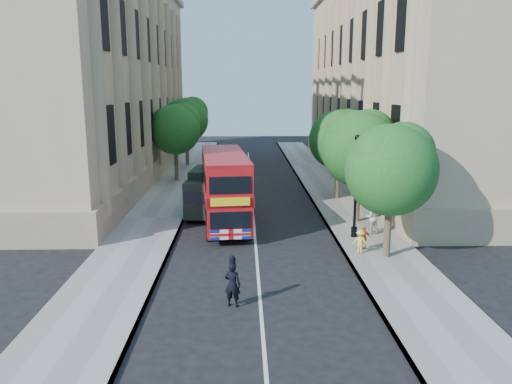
{
  "coord_description": "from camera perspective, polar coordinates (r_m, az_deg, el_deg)",
  "views": [
    {
      "loc": [
        -0.58,
        -18.09,
        7.55
      ],
      "look_at": [
        0.06,
        6.75,
        2.3
      ],
      "focal_mm": 35.0,
      "sensor_mm": 36.0,
      "label": 1
    }
  ],
  "objects": [
    {
      "name": "building_right",
      "position": [
        44.5,
        17.86,
        13.24
      ],
      "size": [
        12.0,
        38.0,
        18.0
      ],
      "primitive_type": "cube",
      "color": "tan",
      "rests_on": "ground"
    },
    {
      "name": "box_van",
      "position": [
        29.81,
        -5.6,
        -0.16
      ],
      "size": [
        2.38,
        4.93,
        2.73
      ],
      "rotation": [
        0.0,
        0.0,
        -0.1
      ],
      "color": "black",
      "rests_on": "ground"
    },
    {
      "name": "police_constable",
      "position": [
        17.67,
        -2.69,
        -10.52
      ],
      "size": [
        0.68,
        0.55,
        1.61
      ],
      "primitive_type": "imported",
      "rotation": [
        0.0,
        0.0,
        2.83
      ],
      "color": "black",
      "rests_on": "ground"
    },
    {
      "name": "tree_right_far",
      "position": [
        33.9,
        9.51,
        6.29
      ],
      "size": [
        4.0,
        4.0,
        6.15
      ],
      "color": "#473828",
      "rests_on": "ground"
    },
    {
      "name": "pavement_right",
      "position": [
        29.75,
        10.87,
        -2.87
      ],
      "size": [
        3.5,
        80.0,
        0.12
      ],
      "primitive_type": "cube",
      "color": "gray",
      "rests_on": "ground"
    },
    {
      "name": "child_a",
      "position": [
        23.78,
        12.23,
        -5.16
      ],
      "size": [
        0.69,
        0.43,
        1.1
      ],
      "primitive_type": "imported",
      "rotation": [
        0.0,
        0.0,
        3.41
      ],
      "color": "orange",
      "rests_on": "pavement_right"
    },
    {
      "name": "building_left",
      "position": [
        44.14,
        -19.44,
        13.16
      ],
      "size": [
        12.0,
        38.0,
        18.0
      ],
      "primitive_type": "cube",
      "color": "tan",
      "rests_on": "ground"
    },
    {
      "name": "double_decker_bus",
      "position": [
        27.57,
        -3.61,
        0.64
      ],
      "size": [
        3.06,
        8.64,
        3.91
      ],
      "rotation": [
        0.0,
        0.0,
        0.1
      ],
      "color": "#A20B0F",
      "rests_on": "ground"
    },
    {
      "name": "lamp_post",
      "position": [
        25.24,
        11.33,
        0.18
      ],
      "size": [
        0.32,
        0.32,
        5.16
      ],
      "color": "black",
      "rests_on": "pavement_right"
    },
    {
      "name": "tree_left_back",
      "position": [
        48.51,
        -7.93,
        8.46
      ],
      "size": [
        4.2,
        4.2,
        6.65
      ],
      "color": "#473828",
      "rests_on": "ground"
    },
    {
      "name": "ground",
      "position": [
        19.61,
        0.34,
        -10.71
      ],
      "size": [
        120.0,
        120.0,
        0.0
      ],
      "primitive_type": "plane",
      "color": "black",
      "rests_on": "ground"
    },
    {
      "name": "child_b",
      "position": [
        23.23,
        11.82,
        -5.57
      ],
      "size": [
        0.79,
        0.6,
        1.09
      ],
      "primitive_type": "imported",
      "rotation": [
        0.0,
        0.0,
        2.84
      ],
      "color": "#F7EB54",
      "rests_on": "pavement_right"
    },
    {
      "name": "woman_pedestrian",
      "position": [
        26.32,
        13.02,
        -2.77
      ],
      "size": [
        1.03,
        0.9,
        1.78
      ],
      "primitive_type": "imported",
      "rotation": [
        0.0,
        0.0,
        3.44
      ],
      "color": "beige",
      "rests_on": "pavement_right"
    },
    {
      "name": "pavement_left",
      "position": [
        29.53,
        -11.53,
        -3.01
      ],
      "size": [
        3.5,
        80.0,
        0.12
      ],
      "primitive_type": "cube",
      "color": "gray",
      "rests_on": "ground"
    },
    {
      "name": "tree_right_near",
      "position": [
        22.33,
        15.28,
        3.0
      ],
      "size": [
        4.0,
        4.0,
        6.08
      ],
      "color": "#473828",
      "rests_on": "ground"
    },
    {
      "name": "tree_left_far",
      "position": [
        40.6,
        -9.16,
        7.39
      ],
      "size": [
        4.0,
        4.0,
        6.3
      ],
      "color": "#473828",
      "rests_on": "ground"
    },
    {
      "name": "tree_right_mid",
      "position": [
        28.05,
        11.82,
        5.32
      ],
      "size": [
        4.2,
        4.2,
        6.37
      ],
      "color": "#473828",
      "rests_on": "ground"
    }
  ]
}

